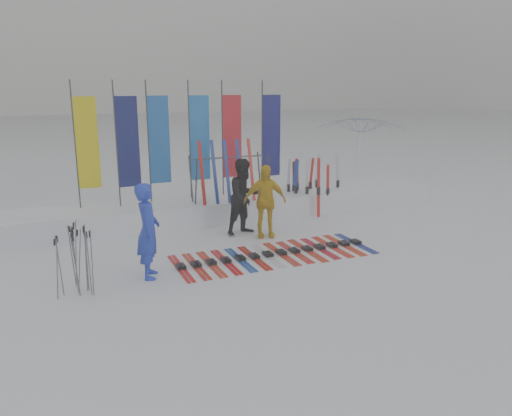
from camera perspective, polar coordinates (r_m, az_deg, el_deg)
name	(u,v)px	position (r m, az deg, el deg)	size (l,w,h in m)	color
ground	(278,276)	(9.95, 2.57, -7.76)	(120.00, 120.00, 0.00)	white
snow_bank	(207,209)	(13.95, -5.59, -0.15)	(14.00, 1.60, 0.60)	white
person_blue	(148,231)	(9.82, -12.23, -2.57)	(0.68, 0.45, 1.88)	#2137C1
person_black	(244,197)	(12.45, -1.35, 1.30)	(0.93, 0.72, 1.91)	black
person_yellow	(265,201)	(12.21, 1.02, 0.79)	(1.06, 0.44, 1.80)	#E2B50E
tent_canopy	(360,155)	(17.42, 11.77, 6.00)	(2.98, 3.03, 2.73)	white
ski_row	(274,254)	(11.09, 2.11, -5.24)	(4.43, 1.70, 0.07)	red
pole_cluster	(78,261)	(9.53, -19.68, -5.70)	(0.64, 0.83, 1.26)	#595B60
feather_flags	(181,139)	(13.66, -8.51, 7.75)	(5.60, 0.32, 3.20)	#383A3F
ski_rack	(229,172)	(13.52, -3.10, 4.14)	(2.04, 0.80, 1.23)	#383A3F
upright_skis	(308,185)	(14.83, 6.00, 2.60)	(1.66, 1.19, 1.69)	silver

